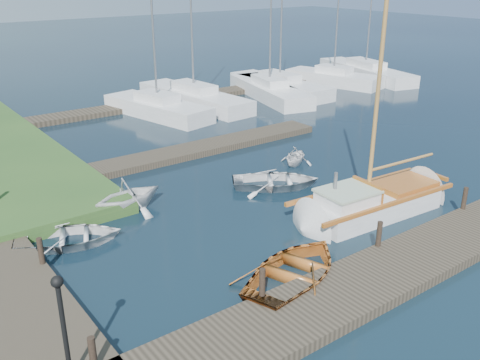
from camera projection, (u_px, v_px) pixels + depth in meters
ground at (240, 211)px, 19.19m from camera, size 160.00×160.00×0.00m
near_dock at (370, 280)px, 14.65m from camera, size 18.00×2.20×0.30m
far_dock at (192, 150)px, 25.10m from camera, size 14.00×1.60×0.30m
pontoon at (218, 93)px, 36.62m from camera, size 30.00×1.60×0.30m
mooring_post_0 at (93, 354)px, 11.05m from camera, size 0.16×0.16×0.80m
mooring_post_1 at (262, 283)px, 13.54m from camera, size 0.16×0.16×0.80m
mooring_post_2 at (379, 234)px, 16.03m from camera, size 0.16×0.16×0.80m
mooring_post_3 at (465, 198)px, 18.52m from camera, size 0.16×0.16×0.80m
mooring_post_4 at (41, 251)px, 15.06m from camera, size 0.16×0.16×0.80m
lamp_post at (62, 315)px, 10.34m from camera, size 0.24×0.24×2.44m
sailboat at (374, 204)px, 18.95m from camera, size 7.26×2.41×9.83m
dinghy at (296, 267)px, 14.80m from camera, size 4.62×3.93×0.81m
tender_a at (68, 235)px, 16.76m from camera, size 3.88×3.35×0.67m
tender_b at (128, 193)px, 19.01m from camera, size 2.80×2.49×1.36m
tender_c at (276, 179)px, 21.18m from camera, size 4.20×3.93×0.71m
tender_d at (296, 154)px, 23.64m from camera, size 2.32×2.22×0.94m
marina_boat_2 at (157, 106)px, 31.31m from camera, size 3.72×7.70×11.89m
marina_boat_3 at (194, 96)px, 33.89m from camera, size 3.00×9.48×11.95m
marina_boat_4 at (269, 89)px, 35.79m from camera, size 4.29×9.06×9.62m
marina_boat_5 at (280, 84)px, 37.30m from camera, size 2.31×8.70×11.88m
marina_boat_6 at (334, 77)px, 39.80m from camera, size 4.04×7.54×9.57m
marina_boat_7 at (365, 70)px, 42.34m from camera, size 4.31×10.24×12.96m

